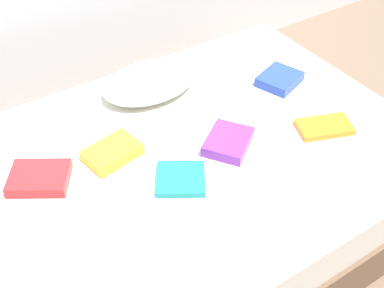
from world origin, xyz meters
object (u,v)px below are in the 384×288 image
textbook_teal (181,179)px  textbook_red (39,178)px  textbook_orange (325,127)px  pillow (149,82)px  textbook_blue (280,79)px  textbook_purple (228,142)px  bed (198,186)px  textbook_yellow (112,153)px  textbook_white (68,240)px

textbook_teal → textbook_red: bearing=180.0°
textbook_red → textbook_orange: bearing=14.5°
pillow → textbook_blue: size_ratio=2.36×
textbook_purple → textbook_red: 0.82m
bed → textbook_purple: 0.31m
pillow → textbook_purple: 0.56m
bed → textbook_blue: 0.71m
bed → textbook_blue: size_ratio=9.56×
textbook_blue → textbook_red: 1.29m
textbook_yellow → textbook_orange: 0.98m
pillow → textbook_yellow: pillow is taller
textbook_purple → textbook_white: (-0.80, -0.11, -0.01)m
textbook_teal → textbook_purple: (0.29, 0.07, 0.01)m
bed → textbook_yellow: textbook_yellow is taller
pillow → textbook_yellow: 0.51m
textbook_purple → bed: bearing=113.9°
bed → textbook_purple: textbook_purple is taller
textbook_purple → textbook_blue: (0.51, 0.25, 0.00)m
textbook_white → textbook_yellow: bearing=73.5°
textbook_blue → textbook_red: bearing=160.8°
pillow → textbook_purple: bearing=-81.0°
textbook_orange → textbook_blue: textbook_blue is taller
bed → textbook_orange: size_ratio=8.12×
bed → textbook_white: (-0.69, -0.17, 0.27)m
textbook_yellow → textbook_teal: bearing=-70.3°
textbook_orange → textbook_purple: size_ratio=1.12×
textbook_teal → textbook_white: 0.51m
textbook_white → pillow: bearing=72.6°
textbook_orange → textbook_purple: bearing=-177.8°
pillow → textbook_white: size_ratio=2.72×
bed → textbook_purple: bearing=-30.6°
bed → textbook_yellow: 0.47m
textbook_blue → textbook_red: textbook_blue is taller
textbook_blue → pillow: bearing=133.6°
textbook_yellow → textbook_teal: textbook_yellow is taller
pillow → textbook_white: 0.97m
textbook_orange → bed: bearing=179.5°
textbook_teal → textbook_white: same height
textbook_teal → textbook_red: textbook_red is taller
bed → textbook_blue: (0.63, 0.18, 0.28)m
textbook_yellow → textbook_teal: 0.33m
textbook_yellow → pillow: bearing=30.8°
textbook_yellow → textbook_white: size_ratio=1.29×
textbook_purple → textbook_blue: bearing=-9.4°
textbook_yellow → textbook_white: (-0.34, -0.32, -0.01)m
textbook_orange → textbook_white: textbook_orange is taller
textbook_white → textbook_red: 0.35m
textbook_teal → bed: bearing=70.1°
textbook_teal → textbook_orange: bearing=26.2°
textbook_blue → textbook_white: textbook_blue is taller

